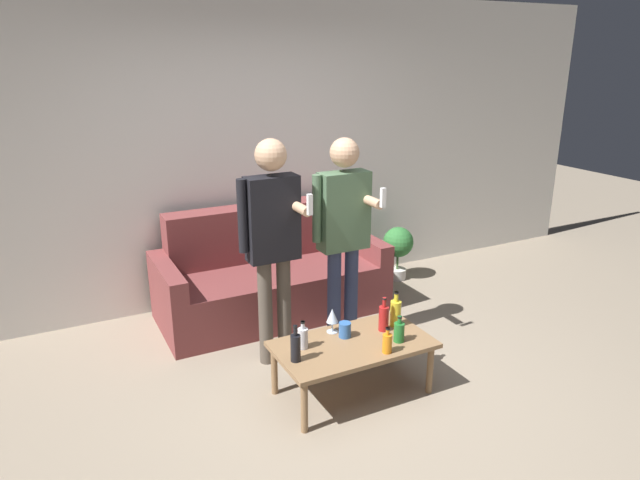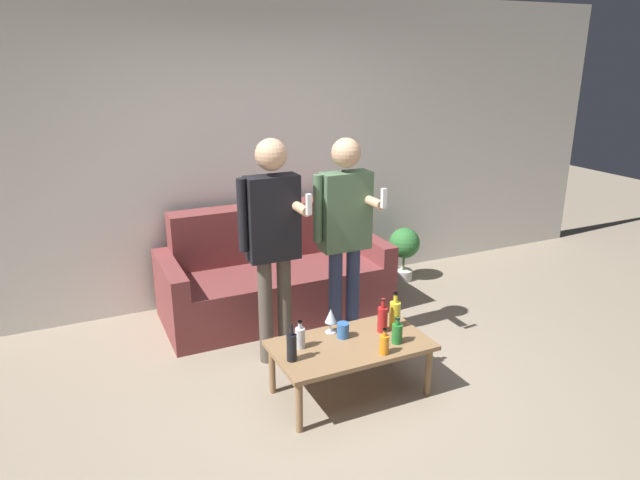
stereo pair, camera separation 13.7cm
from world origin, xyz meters
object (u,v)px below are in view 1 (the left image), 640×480
(bottle_orange, at_px, (296,347))
(person_standing_right, at_px, (343,225))
(coffee_table, at_px, (353,348))
(person_standing_left, at_px, (272,233))
(couch, at_px, (270,277))

(bottle_orange, distance_m, person_standing_right, 1.13)
(coffee_table, relative_size, person_standing_left, 0.63)
(person_standing_left, relative_size, person_standing_right, 1.02)
(coffee_table, height_order, bottle_orange, bottle_orange)
(couch, distance_m, bottle_orange, 1.57)
(bottle_orange, relative_size, person_standing_left, 0.15)
(couch, relative_size, bottle_orange, 8.04)
(couch, relative_size, coffee_table, 1.87)
(person_standing_left, bearing_deg, bottle_orange, -101.96)
(person_standing_left, xyz_separation_m, person_standing_right, (0.58, 0.02, -0.03))
(couch, xyz_separation_m, coffee_table, (-0.01, -1.46, 0.02))
(coffee_table, distance_m, bottle_orange, 0.46)
(coffee_table, distance_m, person_standing_left, 0.97)
(bottle_orange, xyz_separation_m, person_standing_left, (0.14, 0.68, 0.52))
(coffee_table, bearing_deg, bottle_orange, -174.86)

